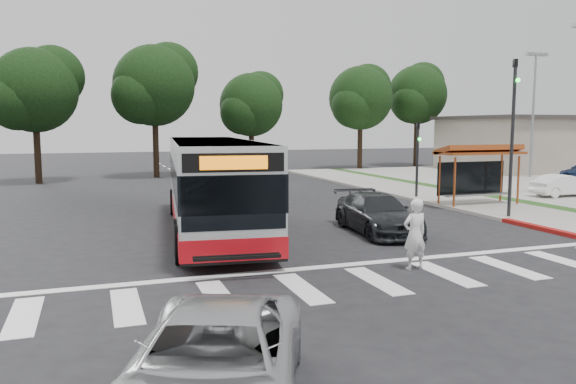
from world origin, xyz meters
name	(u,v)px	position (x,y,z in m)	size (l,w,h in m)	color
ground	(305,242)	(0.00, 0.00, 0.00)	(140.00, 140.00, 0.00)	black
sidewalk_east	(444,198)	(11.00, 8.00, 0.06)	(4.00, 40.00, 0.12)	gray
curb_east	(411,199)	(9.00, 8.00, 0.07)	(0.30, 40.00, 0.15)	#9E9991
curb_east_red	(564,233)	(9.00, -2.00, 0.08)	(0.32, 6.00, 0.15)	maroon
commercial_building	(536,145)	(30.00, 22.00, 2.20)	(14.00, 10.00, 4.40)	#A99C8D
building_roof_cap	(537,118)	(30.00, 22.00, 4.55)	(14.60, 10.60, 0.30)	#383330
crosswalk_ladder	(377,280)	(0.00, -5.00, 0.01)	(18.00, 2.60, 0.01)	silver
bus_shelter	(478,157)	(10.80, 5.10, 2.35)	(4.20, 1.60, 2.86)	#984119
traffic_signal_ne_tall	(513,125)	(9.60, 1.49, 3.88)	(0.18, 0.37, 6.50)	black
traffic_signal_ne_short	(418,152)	(9.60, 8.49, 2.48)	(0.18, 0.37, 4.00)	black
lot_light_mid	(534,98)	(24.00, 16.00, 5.91)	(1.90, 0.35, 9.01)	gray
tree_ne_a	(361,97)	(16.08, 28.06, 6.39)	(6.16, 5.74, 9.30)	black
tree_ne_b	(418,94)	(23.08, 30.06, 6.92)	(6.16, 5.74, 10.02)	black
tree_north_a	(155,84)	(-1.92, 26.07, 6.92)	(6.60, 6.15, 10.17)	black
tree_north_b	(252,104)	(6.07, 28.06, 5.66)	(5.72, 5.33, 8.43)	black
tree_north_c	(36,89)	(-9.92, 24.06, 6.29)	(6.16, 5.74, 9.30)	black
transit_bus	(212,186)	(-2.46, 3.03, 1.66)	(2.78, 12.84, 3.32)	silver
pedestrian	(415,234)	(1.48, -4.32, 0.95)	(0.70, 0.46, 1.91)	silver
dark_sedan	(377,213)	(3.04, 0.67, 0.70)	(1.96, 4.82, 1.40)	black
silver_suv_south	(214,365)	(-5.16, -10.07, 0.68)	(2.27, 4.92, 1.37)	#ACAEB1
parked_car_1	(563,185)	(17.15, 6.16, 0.68)	(1.23, 3.53, 1.16)	white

